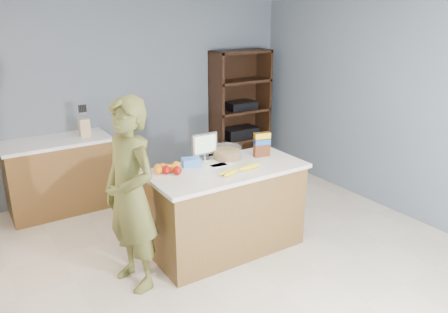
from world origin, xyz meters
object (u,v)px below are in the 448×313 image
person (131,196)px  cereal_box (262,143)px  tv (205,145)px  shelving_unit (238,112)px  counter_peninsula (227,212)px

person → cereal_box: 1.53m
person → tv: (0.95, 0.37, 0.20)m
shelving_unit → cereal_box: bearing=-118.2°
counter_peninsula → person: person is taller
tv → cereal_box: (0.56, -0.23, -0.01)m
shelving_unit → person: shelving_unit is taller
shelving_unit → tv: shelving_unit is taller
counter_peninsula → cereal_box: size_ratio=6.04×
counter_peninsula → person: size_ratio=0.91×
tv → cereal_box: tv is taller
counter_peninsula → shelving_unit: shelving_unit is taller
counter_peninsula → tv: (-0.06, 0.32, 0.64)m
person → shelving_unit: bearing=117.0°
counter_peninsula → shelving_unit: 2.61m
person → cereal_box: bearing=83.0°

